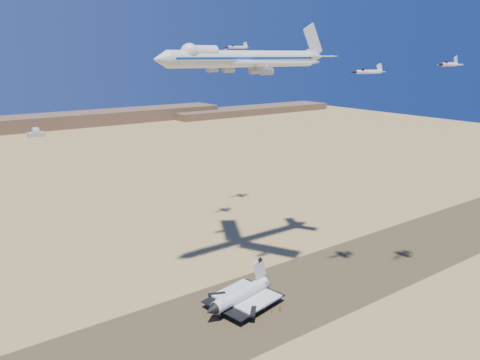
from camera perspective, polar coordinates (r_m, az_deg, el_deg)
ground at (r=185.58m, az=-1.40°, el=-16.45°), size 1200.00×1200.00×0.00m
runway at (r=185.57m, az=-1.40°, el=-16.44°), size 600.00×50.00×0.06m
ridgeline at (r=681.93m, az=-22.57°, el=6.33°), size 960.00×90.00×18.00m
shuttle at (r=190.16m, az=0.05°, el=-13.99°), size 35.15×26.12×17.32m
carrier_747 at (r=202.46m, az=0.06°, el=14.57°), size 87.50×68.00×21.85m
crew_a at (r=188.34m, az=3.91°, el=-15.66°), size 0.54×0.68×1.62m
crew_b at (r=189.97m, az=4.89°, el=-15.34°), size 0.94×1.08×1.92m
crew_c at (r=189.09m, az=2.99°, el=-15.48°), size 1.16×0.89×1.77m
chase_jet_a at (r=191.55m, az=15.31°, el=12.63°), size 15.63×8.75×3.92m
chase_jet_b at (r=200.74m, az=24.09°, el=12.77°), size 15.98×8.78×3.99m
chase_jet_c at (r=253.10m, az=-2.87°, el=15.00°), size 15.54×8.28×3.87m
chase_jet_d at (r=283.62m, az=-0.39°, el=15.89°), size 15.48×8.60×3.87m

